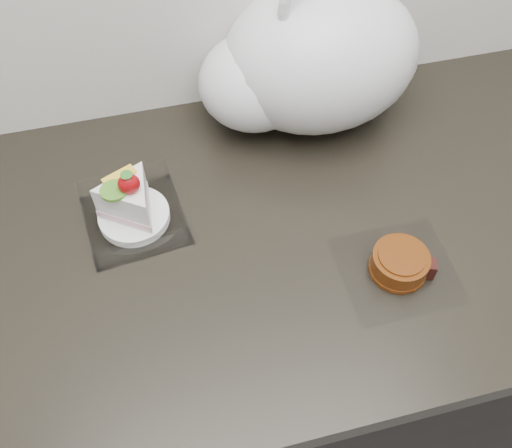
{
  "coord_description": "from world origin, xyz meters",
  "views": [
    {
      "loc": [
        -0.16,
        1.19,
        1.61
      ],
      "look_at": [
        -0.04,
        1.67,
        0.94
      ],
      "focal_mm": 40.0,
      "sensor_mm": 36.0,
      "label": 1
    }
  ],
  "objects": [
    {
      "name": "counter",
      "position": [
        0.0,
        1.69,
        0.45
      ],
      "size": [
        2.04,
        0.64,
        0.9
      ],
      "color": "black",
      "rests_on": "ground"
    },
    {
      "name": "cake_tray",
      "position": [
        -0.21,
        1.75,
        0.93
      ],
      "size": [
        0.16,
        0.16,
        0.12
      ],
      "rotation": [
        0.0,
        0.0,
        0.11
      ],
      "color": "white",
      "rests_on": "counter"
    },
    {
      "name": "mooncake_wrap",
      "position": [
        0.15,
        1.57,
        0.92
      ],
      "size": [
        0.16,
        0.15,
        0.04
      ],
      "rotation": [
        0.0,
        0.0,
        0.18
      ],
      "color": "white",
      "rests_on": "counter"
    },
    {
      "name": "plastic_bag",
      "position": [
        0.11,
        1.92,
        1.02
      ],
      "size": [
        0.41,
        0.32,
        0.3
      ],
      "rotation": [
        0.0,
        0.0,
        0.22
      ],
      "color": "silver",
      "rests_on": "counter"
    }
  ]
}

